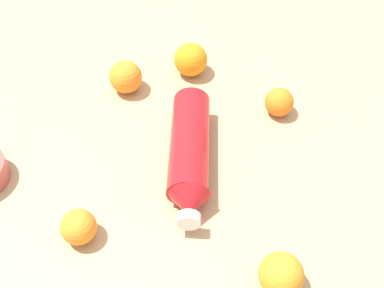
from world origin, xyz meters
name	(u,v)px	position (x,y,z in m)	size (l,w,h in m)	color
ground_plane	(188,165)	(0.00, 0.00, 0.00)	(2.40, 2.40, 0.00)	tan
water_bottle	(192,153)	(0.00, 0.01, 0.04)	(0.31, 0.10, 0.08)	red
orange_0	(279,102)	(-0.17, 0.18, 0.03)	(0.06, 0.06, 0.06)	orange
orange_1	(191,60)	(-0.28, -0.03, 0.04)	(0.08, 0.08, 0.08)	orange
orange_2	(126,77)	(-0.21, -0.17, 0.04)	(0.07, 0.07, 0.07)	orange
orange_3	(79,227)	(0.18, -0.17, 0.03)	(0.06, 0.06, 0.06)	orange
orange_4	(281,275)	(0.24, 0.18, 0.04)	(0.07, 0.07, 0.07)	orange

